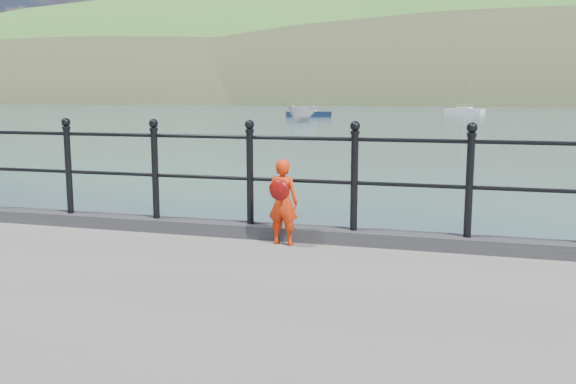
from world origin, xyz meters
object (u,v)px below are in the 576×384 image
(child, at_px, (283,201))
(launch_white, at_px, (302,114))
(railing, at_px, (301,167))
(sailboat_deep, at_px, (464,111))
(sailboat_left, at_px, (308,114))

(child, relative_size, launch_white, 0.21)
(railing, bearing_deg, launch_white, 104.75)
(sailboat_deep, bearing_deg, child, -64.65)
(railing, height_order, child, railing)
(child, bearing_deg, sailboat_left, -70.56)
(railing, relative_size, sailboat_deep, 2.09)
(sailboat_deep, distance_m, sailboat_left, 29.03)
(railing, xyz_separation_m, child, (-0.13, -0.26, -0.34))
(sailboat_left, bearing_deg, child, -100.14)
(launch_white, height_order, sailboat_left, sailboat_left)
(launch_white, relative_size, sailboat_deep, 0.51)
(child, height_order, sailboat_deep, sailboat_deep)
(sailboat_deep, bearing_deg, railing, -64.57)
(child, height_order, launch_white, child)
(child, bearing_deg, launch_white, -69.91)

